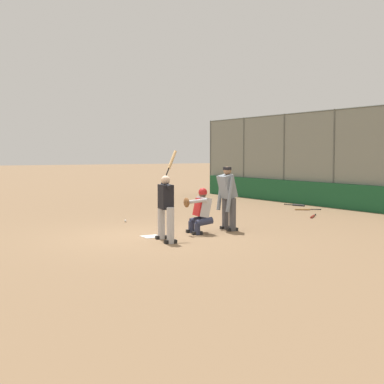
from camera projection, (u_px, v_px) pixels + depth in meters
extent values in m
plane|color=#846647|center=(151.00, 237.00, 12.77)|extent=(160.00, 160.00, 0.00)
cube|color=white|center=(151.00, 236.00, 12.77)|extent=(0.43, 0.43, 0.01)
cylinder|color=#515651|center=(334.00, 158.00, 19.60)|extent=(0.08, 0.08, 3.61)
cylinder|color=#515651|center=(284.00, 158.00, 21.94)|extent=(0.08, 0.08, 3.61)
cylinder|color=#515651|center=(244.00, 157.00, 24.28)|extent=(0.08, 0.08, 3.61)
cylinder|color=#515651|center=(211.00, 157.00, 26.62)|extent=(0.08, 0.08, 3.61)
cylinder|color=#B7B7BC|center=(171.00, 226.00, 11.78)|extent=(0.17, 0.17, 0.80)
cube|color=black|center=(171.00, 242.00, 11.81)|extent=(0.16, 0.30, 0.08)
cylinder|color=#B7B7BC|center=(161.00, 222.00, 12.40)|extent=(0.17, 0.17, 0.80)
cube|color=black|center=(161.00, 237.00, 12.43)|extent=(0.16, 0.30, 0.08)
cube|color=black|center=(166.00, 197.00, 12.05)|extent=(0.47, 0.33, 0.55)
sphere|color=beige|center=(166.00, 180.00, 12.02)|extent=(0.20, 0.20, 0.20)
cylinder|color=black|center=(167.00, 184.00, 12.04)|extent=(0.57, 0.24, 0.21)
cylinder|color=black|center=(163.00, 184.00, 12.29)|extent=(0.10, 0.14, 0.15)
sphere|color=black|center=(164.00, 181.00, 12.30)|extent=(0.04, 0.04, 0.04)
cylinder|color=black|center=(166.00, 175.00, 12.36)|extent=(0.11, 0.20, 0.30)
cylinder|color=tan|center=(172.00, 160.00, 12.52)|extent=(0.18, 0.31, 0.44)
cylinder|color=#2D334C|center=(197.00, 229.00, 13.07)|extent=(0.15, 0.15, 0.29)
cylinder|color=#2D334C|center=(204.00, 222.00, 13.13)|extent=(0.24, 0.46, 0.23)
cube|color=black|center=(197.00, 233.00, 13.08)|extent=(0.14, 0.27, 0.08)
cylinder|color=#2D334C|center=(191.00, 227.00, 13.43)|extent=(0.15, 0.15, 0.29)
cylinder|color=#2D334C|center=(198.00, 220.00, 13.49)|extent=(0.24, 0.46, 0.23)
cube|color=black|center=(191.00, 231.00, 13.44)|extent=(0.14, 0.27, 0.08)
cube|color=#B7B7BC|center=(203.00, 207.00, 13.30)|extent=(0.47, 0.40, 0.53)
cube|color=#B21E1E|center=(198.00, 207.00, 13.25)|extent=(0.39, 0.19, 0.44)
sphere|color=brown|center=(203.00, 194.00, 13.28)|extent=(0.19, 0.19, 0.19)
sphere|color=#B21E1E|center=(203.00, 192.00, 13.27)|extent=(0.22, 0.22, 0.22)
cylinder|color=#B7B7BC|center=(197.00, 201.00, 13.05)|extent=(0.34, 0.48, 0.15)
ellipsoid|color=brown|center=(186.00, 203.00, 13.06)|extent=(0.31, 0.15, 0.24)
cylinder|color=brown|center=(199.00, 205.00, 13.53)|extent=(0.13, 0.30, 0.42)
cylinder|color=#4C4C51|center=(233.00, 215.00, 13.69)|extent=(0.18, 0.18, 0.84)
cube|color=black|center=(232.00, 229.00, 13.72)|extent=(0.14, 0.29, 0.08)
cylinder|color=#4C4C51|center=(225.00, 213.00, 14.04)|extent=(0.18, 0.18, 0.84)
cube|color=black|center=(225.00, 228.00, 14.07)|extent=(0.14, 0.29, 0.08)
cube|color=gray|center=(227.00, 186.00, 13.79)|extent=(0.50, 0.45, 0.64)
sphere|color=#936B4C|center=(227.00, 171.00, 13.76)|extent=(0.21, 0.21, 0.21)
cylinder|color=black|center=(227.00, 168.00, 13.76)|extent=(0.22, 0.22, 0.07)
cylinder|color=gray|center=(230.00, 195.00, 13.54)|extent=(0.17, 0.24, 0.90)
cylinder|color=gray|center=(220.00, 193.00, 14.02)|extent=(0.12, 0.23, 0.90)
sphere|color=black|center=(321.00, 209.00, 18.69)|extent=(0.04, 0.04, 0.04)
cylinder|color=black|center=(315.00, 209.00, 18.70)|extent=(0.24, 0.32, 0.03)
cylinder|color=tan|center=(302.00, 209.00, 18.73)|extent=(0.35, 0.46, 0.07)
sphere|color=black|center=(316.00, 214.00, 17.15)|extent=(0.04, 0.04, 0.04)
cylinder|color=black|center=(315.00, 215.00, 16.98)|extent=(0.24, 0.31, 0.03)
cylinder|color=maroon|center=(313.00, 217.00, 16.58)|extent=(0.36, 0.44, 0.07)
sphere|color=black|center=(284.00, 204.00, 20.60)|extent=(0.04, 0.04, 0.04)
cylinder|color=black|center=(289.00, 204.00, 20.48)|extent=(0.36, 0.13, 0.03)
cylinder|color=#28282D|center=(299.00, 205.00, 20.19)|extent=(0.50, 0.21, 0.07)
sphere|color=white|center=(125.00, 221.00, 15.47)|extent=(0.07, 0.07, 0.07)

